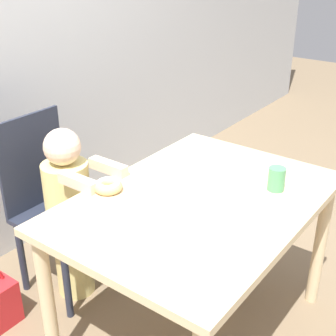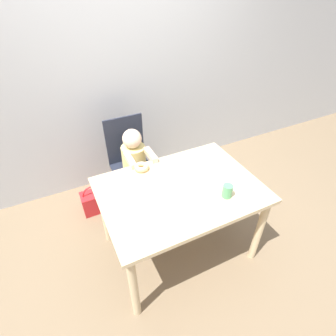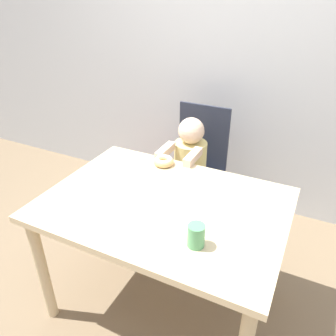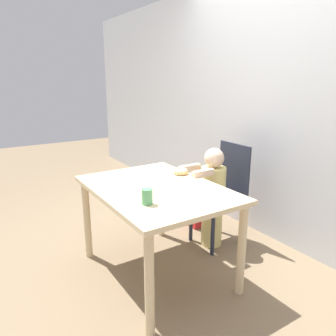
# 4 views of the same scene
# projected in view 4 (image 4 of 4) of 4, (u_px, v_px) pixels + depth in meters

# --- Properties ---
(ground_plane) EXTENTS (12.00, 12.00, 0.00)m
(ground_plane) POSITION_uv_depth(u_px,v_px,m) (157.00, 272.00, 2.66)
(ground_plane) COLOR #7A664C
(wall_back) EXTENTS (8.00, 0.05, 2.50)m
(wall_back) POSITION_uv_depth(u_px,v_px,m) (276.00, 109.00, 2.99)
(wall_back) COLOR silver
(wall_back) RESTS_ON ground_plane
(dining_table) EXTENTS (1.21, 0.87, 0.73)m
(dining_table) POSITION_uv_depth(u_px,v_px,m) (156.00, 199.00, 2.49)
(dining_table) COLOR beige
(dining_table) RESTS_ON ground_plane
(chair) EXTENTS (0.39, 0.41, 0.95)m
(chair) POSITION_uv_depth(u_px,v_px,m) (223.00, 194.00, 3.06)
(chair) COLOR #232838
(chair) RESTS_ON ground_plane
(child_figure) EXTENTS (0.24, 0.42, 0.93)m
(child_figure) POSITION_uv_depth(u_px,v_px,m) (212.00, 197.00, 2.99)
(child_figure) COLOR #E0D17F
(child_figure) RESTS_ON ground_plane
(donut) EXTENTS (0.12, 0.12, 0.05)m
(donut) POSITION_uv_depth(u_px,v_px,m) (181.00, 171.00, 2.79)
(donut) COLOR #DBB270
(donut) RESTS_ON dining_table
(napkin) EXTENTS (0.34, 0.34, 0.00)m
(napkin) POSITION_uv_depth(u_px,v_px,m) (153.00, 181.00, 2.60)
(napkin) COLOR white
(napkin) RESTS_ON dining_table
(handbag) EXTENTS (0.25, 0.17, 0.33)m
(handbag) POSITION_uv_depth(u_px,v_px,m) (195.00, 213.00, 3.51)
(handbag) COLOR red
(handbag) RESTS_ON ground_plane
(cup) EXTENTS (0.07, 0.07, 0.10)m
(cup) POSITION_uv_depth(u_px,v_px,m) (147.00, 197.00, 2.12)
(cup) COLOR #519E66
(cup) RESTS_ON dining_table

